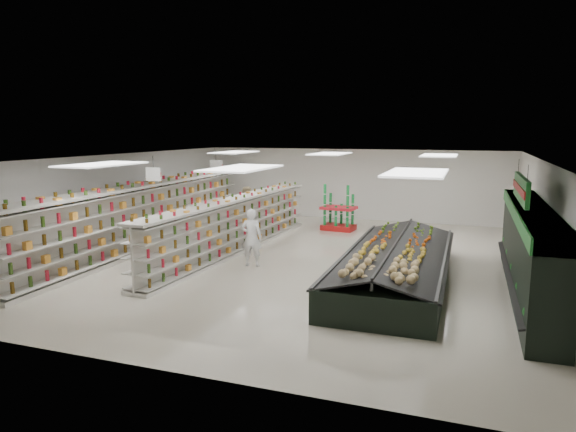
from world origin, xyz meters
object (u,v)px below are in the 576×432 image
at_px(gondola_left, 146,218).
at_px(gondola_center, 235,227).
at_px(produce_island, 396,263).
at_px(shopper_background, 248,210).
at_px(shopper_main, 252,237).
at_px(soda_endcap, 339,210).

relative_size(gondola_left, gondola_center, 1.23).
relative_size(produce_island, shopper_background, 4.07).
relative_size(gondola_center, shopper_main, 5.99).
height_order(soda_endcap, shopper_background, shopper_background).
distance_m(gondola_center, produce_island, 5.86).
bearing_deg(soda_endcap, gondola_left, -136.18).
xyz_separation_m(produce_island, soda_endcap, (-3.23, 6.61, 0.33)).
xyz_separation_m(produce_island, shopper_background, (-6.48, 4.83, 0.42)).
bearing_deg(gondola_center, shopper_main, -47.06).
distance_m(gondola_center, shopper_main, 1.99).
xyz_separation_m(soda_endcap, shopper_background, (-3.25, -1.78, 0.09)).
bearing_deg(gondola_center, soda_endcap, 67.10).
bearing_deg(soda_endcap, produce_island, -63.99).
xyz_separation_m(gondola_center, produce_island, (5.59, -1.74, -0.32)).
bearing_deg(produce_island, shopper_background, 143.28).
bearing_deg(gondola_center, produce_island, -14.31).
bearing_deg(soda_endcap, gondola_center, -115.89).
bearing_deg(produce_island, shopper_main, 177.10).
height_order(gondola_center, shopper_main, gondola_center).
height_order(shopper_main, shopper_background, shopper_background).
bearing_deg(shopper_background, gondola_left, 157.94).
height_order(gondola_left, soda_endcap, gondola_left).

